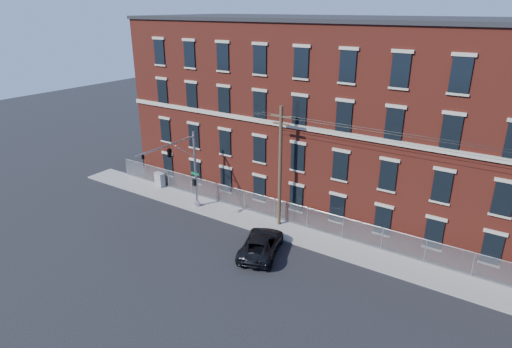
{
  "coord_description": "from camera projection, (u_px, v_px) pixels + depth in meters",
  "views": [
    {
      "loc": [
        18.22,
        -22.32,
        17.13
      ],
      "look_at": [
        0.76,
        4.0,
        4.85
      ],
      "focal_mm": 30.37,
      "sensor_mm": 36.0,
      "label": 1
    }
  ],
  "objects": [
    {
      "name": "pickup_truck",
      "position": [
        261.0,
        244.0,
        31.91
      ],
      "size": [
        4.13,
        6.02,
        1.53
      ],
      "primitive_type": "imported",
      "rotation": [
        0.0,
        0.0,
        3.46
      ],
      "color": "black",
      "rests_on": "ground"
    },
    {
      "name": "chain_link_fence",
      "position": [
        403.0,
        244.0,
        31.26
      ],
      "size": [
        59.06,
        0.06,
        1.85
      ],
      "color": "#A5A8AD",
      "rests_on": "ground"
    },
    {
      "name": "mill_building",
      "position": [
        441.0,
        126.0,
        34.62
      ],
      "size": [
        55.3,
        14.32,
        16.3
      ],
      "color": "maroon",
      "rests_on": "ground"
    },
    {
      "name": "ground",
      "position": [
        219.0,
        247.0,
        32.93
      ],
      "size": [
        140.0,
        140.0,
        0.0
      ],
      "primitive_type": "plane",
      "color": "black",
      "rests_on": "ground"
    },
    {
      "name": "utility_pole_near",
      "position": [
        280.0,
        165.0,
        34.32
      ],
      "size": [
        1.8,
        0.28,
        10.0
      ],
      "color": "#4E3B27",
      "rests_on": "ground"
    },
    {
      "name": "utility_cabinet",
      "position": [
        160.0,
        180.0,
        43.6
      ],
      "size": [
        1.2,
        0.76,
        1.4
      ],
      "primitive_type": "cube",
      "rotation": [
        0.0,
        0.0,
        -0.19
      ],
      "color": "gray",
      "rests_on": "sidewalk"
    },
    {
      "name": "sidewalk",
      "position": [
        396.0,
        265.0,
        30.61
      ],
      "size": [
        65.0,
        3.0,
        0.12
      ],
      "primitive_type": "cube",
      "color": "gray",
      "rests_on": "ground"
    },
    {
      "name": "traffic_signal_mast",
      "position": [
        176.0,
        158.0,
        35.77
      ],
      "size": [
        0.9,
        6.75,
        7.0
      ],
      "color": "#9EA0A5",
      "rests_on": "ground"
    }
  ]
}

